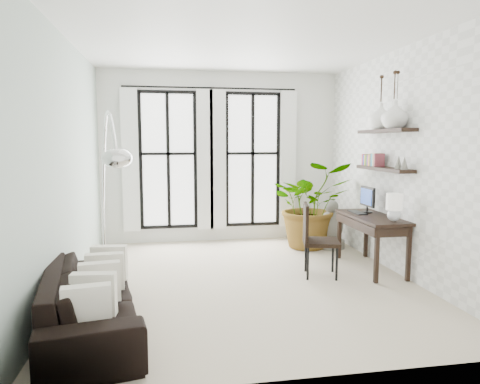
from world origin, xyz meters
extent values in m
plane|color=beige|center=(0.00, 0.00, 0.00)|extent=(5.00, 5.00, 0.00)
plane|color=white|center=(0.00, 0.00, 3.20)|extent=(5.00, 5.00, 0.00)
plane|color=#A6BAAE|center=(-2.25, 0.00, 1.60)|extent=(0.00, 5.00, 5.00)
plane|color=white|center=(2.25, 0.00, 1.60)|extent=(0.00, 5.00, 5.00)
plane|color=white|center=(0.00, 2.50, 1.60)|extent=(4.50, 0.00, 4.50)
cube|color=white|center=(-1.00, 2.47, 1.55)|extent=(1.00, 0.02, 2.50)
cube|color=white|center=(-1.68, 2.37, 1.55)|extent=(0.30, 0.04, 2.60)
cube|color=white|center=(-0.32, 2.37, 1.55)|extent=(0.30, 0.04, 2.60)
cube|color=white|center=(0.60, 2.47, 1.55)|extent=(1.00, 0.02, 2.50)
cube|color=white|center=(-0.08, 2.37, 1.55)|extent=(0.30, 0.04, 2.60)
cube|color=white|center=(1.28, 2.37, 1.55)|extent=(0.30, 0.04, 2.60)
cylinder|color=black|center=(-0.20, 2.38, 2.88)|extent=(3.20, 0.03, 0.03)
cube|color=black|center=(2.11, 0.21, 1.50)|extent=(0.25, 1.30, 0.05)
cube|color=black|center=(2.11, 0.21, 2.05)|extent=(0.25, 1.30, 0.05)
cube|color=#C33048|center=(2.11, 0.76, 1.61)|extent=(0.16, 0.03, 0.18)
cube|color=blue|center=(2.11, 0.71, 1.61)|extent=(0.16, 0.03, 0.18)
cube|color=gold|center=(2.11, 0.67, 1.61)|extent=(0.16, 0.03, 0.18)
cube|color=#30852C|center=(2.11, 0.62, 1.61)|extent=(0.16, 0.03, 0.18)
cube|color=#AB4BAF|center=(2.11, 0.58, 1.61)|extent=(0.16, 0.03, 0.18)
cube|color=yellow|center=(2.11, 0.53, 1.61)|extent=(0.16, 0.03, 0.18)
cube|color=#575757|center=(2.11, 0.49, 1.61)|extent=(0.16, 0.03, 0.18)
cube|color=#379AC1|center=(2.11, 0.44, 1.61)|extent=(0.16, 0.04, 0.18)
cube|color=#C8BC8E|center=(2.11, 0.40, 1.61)|extent=(0.16, 0.04, 0.18)
cube|color=#913A46|center=(2.11, 0.35, 1.61)|extent=(0.16, 0.04, 0.18)
cone|color=gray|center=(2.11, -0.19, 1.61)|extent=(0.10, 0.10, 0.18)
cone|color=gray|center=(2.11, -0.34, 1.61)|extent=(0.10, 0.10, 0.18)
imported|color=black|center=(-1.80, -1.30, 0.32)|extent=(1.22, 2.30, 0.64)
cube|color=white|center=(-1.70, -2.00, 0.50)|extent=(0.40, 0.12, 0.40)
cube|color=white|center=(-1.70, -1.65, 0.50)|extent=(0.40, 0.12, 0.40)
cube|color=white|center=(-1.70, -1.30, 0.50)|extent=(0.40, 0.12, 0.40)
cube|color=white|center=(-1.70, -0.95, 0.50)|extent=(0.40, 0.12, 0.40)
cube|color=white|center=(-1.70, -0.60, 0.50)|extent=(0.40, 0.12, 0.40)
imported|color=#2D7228|center=(1.51, 1.66, 0.78)|extent=(1.53, 1.37, 1.55)
cube|color=black|center=(1.95, 0.21, 0.79)|extent=(0.58, 1.37, 0.04)
cube|color=black|center=(1.93, 0.21, 0.69)|extent=(0.53, 1.30, 0.13)
cube|color=black|center=(1.72, -0.43, 0.39)|extent=(0.05, 0.05, 0.76)
cube|color=black|center=(2.18, -0.43, 0.39)|extent=(0.05, 0.05, 0.76)
cube|color=black|center=(1.72, 0.84, 0.39)|extent=(0.05, 0.05, 0.76)
cube|color=black|center=(2.18, 0.84, 0.39)|extent=(0.05, 0.05, 0.76)
cube|color=black|center=(2.00, 0.47, 1.06)|extent=(0.04, 0.42, 0.30)
cube|color=navy|center=(1.98, 0.47, 1.06)|extent=(0.00, 0.36, 0.24)
cube|color=black|center=(1.84, 0.47, 0.82)|extent=(0.15, 0.40, 0.02)
sphere|color=silver|center=(2.00, -0.32, 0.90)|extent=(0.18, 0.18, 0.18)
cylinder|color=white|center=(2.00, -0.32, 1.09)|extent=(0.22, 0.22, 0.22)
cube|color=black|center=(1.10, 0.02, 0.49)|extent=(0.59, 0.59, 0.05)
cube|color=black|center=(0.89, 0.07, 0.76)|extent=(0.16, 0.49, 0.54)
cylinder|color=black|center=(0.91, -0.18, 0.23)|extent=(0.03, 0.03, 0.46)
cylinder|color=black|center=(1.30, -0.18, 0.23)|extent=(0.03, 0.03, 0.46)
cylinder|color=black|center=(0.91, 0.21, 0.23)|extent=(0.03, 0.03, 0.46)
cylinder|color=black|center=(1.30, 0.21, 0.23)|extent=(0.03, 0.03, 0.46)
cylinder|color=silver|center=(-1.90, 0.45, 0.05)|extent=(0.34, 0.34, 0.09)
cylinder|color=silver|center=(-1.90, 0.45, 0.51)|extent=(0.03, 0.03, 0.94)
ellipsoid|color=silver|center=(-1.50, -1.25, 1.73)|extent=(0.30, 0.30, 0.19)
cylinder|color=gray|center=(1.86, 1.54, 0.07)|extent=(0.48, 0.48, 0.14)
ellipsoid|color=gray|center=(1.86, 1.54, 0.41)|extent=(0.43, 0.43, 0.53)
sphere|color=gray|center=(1.86, 1.54, 0.75)|extent=(0.24, 0.24, 0.24)
imported|color=white|center=(2.11, -0.04, 2.27)|extent=(0.37, 0.37, 0.38)
imported|color=white|center=(2.11, 0.36, 2.27)|extent=(0.37, 0.37, 0.38)
camera|label=1|loc=(-1.01, -5.61, 1.89)|focal=32.00mm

